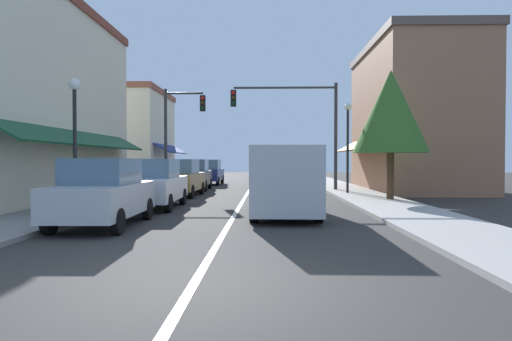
{
  "coord_description": "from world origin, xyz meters",
  "views": [
    {
      "loc": [
        1.02,
        -5.84,
        1.72
      ],
      "look_at": [
        0.51,
        15.23,
        1.24
      ],
      "focal_mm": 31.5,
      "sensor_mm": 36.0,
      "label": 1
    }
  ],
  "objects_px": {
    "parked_car_nearest_left": "(103,193)",
    "street_lamp_left_near": "(75,122)",
    "traffic_signal_mast_arm": "(299,117)",
    "tree_right_near": "(391,112)",
    "parked_car_second_left": "(154,184)",
    "street_lamp_right_mid": "(348,133)",
    "parked_car_third_left": "(180,178)",
    "van_in_lane": "(284,179)",
    "parked_car_distant_left": "(209,172)",
    "traffic_signal_left_corner": "(178,125)",
    "parked_car_far_left": "(194,175)"
  },
  "relations": [
    {
      "from": "parked_car_nearest_left",
      "to": "street_lamp_left_near",
      "type": "height_order",
      "value": "street_lamp_left_near"
    },
    {
      "from": "traffic_signal_mast_arm",
      "to": "tree_right_near",
      "type": "height_order",
      "value": "traffic_signal_mast_arm"
    },
    {
      "from": "parked_car_second_left",
      "to": "street_lamp_right_mid",
      "type": "xyz_separation_m",
      "value": [
        8.03,
        6.21,
        2.2
      ]
    },
    {
      "from": "parked_car_second_left",
      "to": "parked_car_nearest_left",
      "type": "bearing_deg",
      "value": -93.24
    },
    {
      "from": "parked_car_third_left",
      "to": "street_lamp_right_mid",
      "type": "relative_size",
      "value": 0.91
    },
    {
      "from": "parked_car_second_left",
      "to": "van_in_lane",
      "type": "distance_m",
      "value": 5.04
    },
    {
      "from": "traffic_signal_mast_arm",
      "to": "parked_car_distant_left",
      "type": "bearing_deg",
      "value": 130.66
    },
    {
      "from": "parked_car_distant_left",
      "to": "tree_right_near",
      "type": "height_order",
      "value": "tree_right_near"
    },
    {
      "from": "parked_car_nearest_left",
      "to": "traffic_signal_mast_arm",
      "type": "height_order",
      "value": "traffic_signal_mast_arm"
    },
    {
      "from": "van_in_lane",
      "to": "tree_right_near",
      "type": "xyz_separation_m",
      "value": [
        4.56,
        4.72,
        2.58
      ]
    },
    {
      "from": "traffic_signal_left_corner",
      "to": "tree_right_near",
      "type": "height_order",
      "value": "traffic_signal_left_corner"
    },
    {
      "from": "street_lamp_left_near",
      "to": "traffic_signal_left_corner",
      "type": "bearing_deg",
      "value": 84.82
    },
    {
      "from": "street_lamp_right_mid",
      "to": "van_in_lane",
      "type": "bearing_deg",
      "value": -112.59
    },
    {
      "from": "street_lamp_left_near",
      "to": "parked_car_second_left",
      "type": "bearing_deg",
      "value": 41.35
    },
    {
      "from": "parked_car_nearest_left",
      "to": "traffic_signal_left_corner",
      "type": "xyz_separation_m",
      "value": [
        -0.83,
        14.04,
        2.89
      ]
    },
    {
      "from": "traffic_signal_left_corner",
      "to": "parked_car_nearest_left",
      "type": "bearing_deg",
      "value": -86.62
    },
    {
      "from": "street_lamp_left_near",
      "to": "street_lamp_right_mid",
      "type": "distance_m",
      "value": 12.9
    },
    {
      "from": "parked_car_second_left",
      "to": "parked_car_distant_left",
      "type": "relative_size",
      "value": 1.0
    },
    {
      "from": "van_in_lane",
      "to": "street_lamp_left_near",
      "type": "bearing_deg",
      "value": 178.6
    },
    {
      "from": "parked_car_third_left",
      "to": "parked_car_far_left",
      "type": "xyz_separation_m",
      "value": [
        -0.1,
        4.57,
        0.0
      ]
    },
    {
      "from": "traffic_signal_mast_arm",
      "to": "parked_car_third_left",
      "type": "bearing_deg",
      "value": -149.8
    },
    {
      "from": "van_in_lane",
      "to": "street_lamp_right_mid",
      "type": "distance_m",
      "value": 9.14
    },
    {
      "from": "tree_right_near",
      "to": "parked_car_second_left",
      "type": "bearing_deg",
      "value": -163.69
    },
    {
      "from": "tree_right_near",
      "to": "parked_car_third_left",
      "type": "bearing_deg",
      "value": 164.21
    },
    {
      "from": "traffic_signal_left_corner",
      "to": "parked_car_third_left",
      "type": "bearing_deg",
      "value": -77.61
    },
    {
      "from": "parked_car_second_left",
      "to": "tree_right_near",
      "type": "distance_m",
      "value": 9.95
    },
    {
      "from": "traffic_signal_mast_arm",
      "to": "street_lamp_left_near",
      "type": "bearing_deg",
      "value": -126.82
    },
    {
      "from": "parked_car_second_left",
      "to": "street_lamp_left_near",
      "type": "distance_m",
      "value": 3.45
    },
    {
      "from": "parked_car_far_left",
      "to": "van_in_lane",
      "type": "distance_m",
      "value": 12.83
    },
    {
      "from": "parked_car_second_left",
      "to": "traffic_signal_mast_arm",
      "type": "relative_size",
      "value": 0.69
    },
    {
      "from": "parked_car_nearest_left",
      "to": "tree_right_near",
      "type": "distance_m",
      "value": 12.09
    },
    {
      "from": "parked_car_nearest_left",
      "to": "street_lamp_left_near",
      "type": "distance_m",
      "value": 3.82
    },
    {
      "from": "parked_car_third_left",
      "to": "parked_car_distant_left",
      "type": "distance_m",
      "value": 10.29
    },
    {
      "from": "traffic_signal_left_corner",
      "to": "street_lamp_left_near",
      "type": "relative_size",
      "value": 1.34
    },
    {
      "from": "street_lamp_left_near",
      "to": "parked_car_far_left",
      "type": "bearing_deg",
      "value": 80.84
    },
    {
      "from": "van_in_lane",
      "to": "parked_car_second_left",
      "type": "bearing_deg",
      "value": 156.54
    },
    {
      "from": "parked_car_far_left",
      "to": "traffic_signal_mast_arm",
      "type": "xyz_separation_m",
      "value": [
        6.02,
        -1.13,
        3.23
      ]
    },
    {
      "from": "van_in_lane",
      "to": "traffic_signal_left_corner",
      "type": "distance_m",
      "value": 13.2
    },
    {
      "from": "parked_car_third_left",
      "to": "parked_car_nearest_left",
      "type": "bearing_deg",
      "value": -89.22
    },
    {
      "from": "van_in_lane",
      "to": "street_lamp_left_near",
      "type": "distance_m",
      "value": 6.91
    },
    {
      "from": "parked_car_nearest_left",
      "to": "van_in_lane",
      "type": "distance_m",
      "value": 5.37
    },
    {
      "from": "parked_car_third_left",
      "to": "parked_car_far_left",
      "type": "height_order",
      "value": "same"
    },
    {
      "from": "parked_car_far_left",
      "to": "van_in_lane",
      "type": "relative_size",
      "value": 0.8
    },
    {
      "from": "parked_car_distant_left",
      "to": "street_lamp_left_near",
      "type": "distance_m",
      "value": 17.64
    },
    {
      "from": "traffic_signal_left_corner",
      "to": "street_lamp_right_mid",
      "type": "bearing_deg",
      "value": -20.6
    },
    {
      "from": "traffic_signal_mast_arm",
      "to": "parked_car_second_left",
      "type": "bearing_deg",
      "value": -123.73
    },
    {
      "from": "parked_car_far_left",
      "to": "street_lamp_left_near",
      "type": "xyz_separation_m",
      "value": [
        -1.88,
        -11.68,
        2.08
      ]
    },
    {
      "from": "street_lamp_left_near",
      "to": "parked_car_nearest_left",
      "type": "bearing_deg",
      "value": -54.46
    },
    {
      "from": "traffic_signal_mast_arm",
      "to": "street_lamp_left_near",
      "type": "distance_m",
      "value": 13.23
    },
    {
      "from": "street_lamp_left_near",
      "to": "tree_right_near",
      "type": "relative_size",
      "value": 0.79
    }
  ]
}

